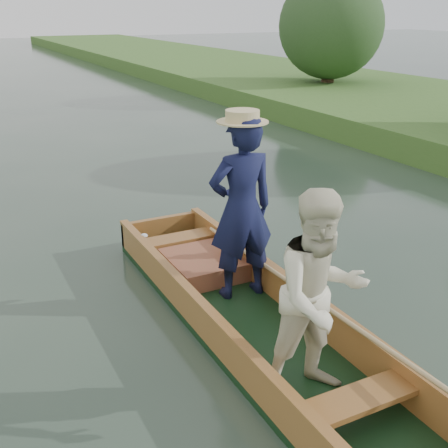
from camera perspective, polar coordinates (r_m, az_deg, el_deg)
name	(u,v)px	position (r m, az deg, el deg)	size (l,w,h in m)	color
ground	(251,331)	(5.74, 2.77, -10.83)	(120.00, 120.00, 0.00)	#283D30
trees_far	(111,34)	(13.19, -11.42, 18.41)	(22.83, 13.72, 4.44)	#47331E
punt	(265,274)	(5.31, 4.18, -5.10)	(1.15, 5.00, 2.08)	black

